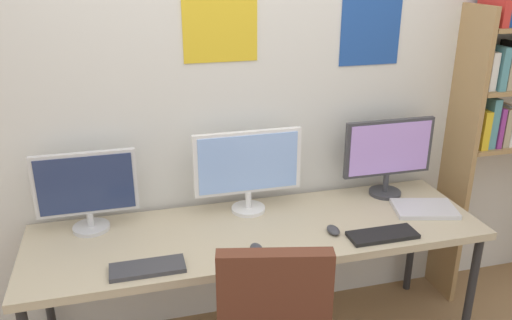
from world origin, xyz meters
The scene contains 10 objects.
wall_back centered at (0.00, 1.02, 1.30)m, with size 4.65×0.11×2.60m.
desk centered at (0.00, 0.60, 0.69)m, with size 2.25×0.68×0.74m.
monitor_left centered at (-0.80, 0.81, 0.96)m, with size 0.49×0.18×0.41m.
monitor_center centered at (0.00, 0.81, 0.99)m, with size 0.57×0.18×0.44m.
monitor_right centered at (0.80, 0.81, 0.99)m, with size 0.52×0.18×0.44m.
keyboard_left centered at (-0.56, 0.37, 0.75)m, with size 0.32×0.13×0.02m, color #38383D.
keyboard_right centered at (0.56, 0.37, 0.75)m, with size 0.34×0.13×0.02m, color black.
mouse_left_side centered at (-0.07, 0.39, 0.76)m, with size 0.06×0.10×0.03m, color #38383D.
mouse_right_side centered at (0.34, 0.47, 0.76)m, with size 0.06×0.10×0.03m, color #38383D.
laptop_closed centered at (0.91, 0.56, 0.75)m, with size 0.32×0.22×0.02m, color silver.
Camera 1 is at (-0.60, -1.61, 2.00)m, focal length 36.48 mm.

